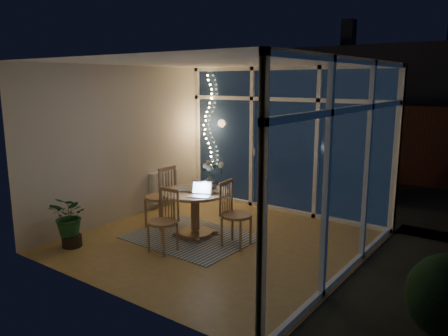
# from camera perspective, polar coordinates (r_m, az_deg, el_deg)

# --- Properties ---
(floor) EXTENTS (4.00, 4.00, 0.00)m
(floor) POSITION_cam_1_polar(r_m,az_deg,el_deg) (6.57, -0.81, -9.60)
(floor) COLOR olive
(floor) RESTS_ON ground
(ceiling) EXTENTS (4.00, 4.00, 0.00)m
(ceiling) POSITION_cam_1_polar(r_m,az_deg,el_deg) (6.14, -0.88, 13.68)
(ceiling) COLOR silver
(ceiling) RESTS_ON wall_back
(wall_back) EXTENTS (4.00, 0.04, 2.60)m
(wall_back) POSITION_cam_1_polar(r_m,az_deg,el_deg) (7.90, 7.93, 3.60)
(wall_back) COLOR beige
(wall_back) RESTS_ON floor
(wall_front) EXTENTS (4.00, 0.04, 2.60)m
(wall_front) POSITION_cam_1_polar(r_m,az_deg,el_deg) (4.81, -15.33, -1.64)
(wall_front) COLOR beige
(wall_front) RESTS_ON floor
(wall_left) EXTENTS (0.04, 4.00, 2.60)m
(wall_left) POSITION_cam_1_polar(r_m,az_deg,el_deg) (7.59, -13.03, 3.10)
(wall_left) COLOR beige
(wall_left) RESTS_ON floor
(wall_right) EXTENTS (0.04, 4.00, 2.60)m
(wall_right) POSITION_cam_1_polar(r_m,az_deg,el_deg) (5.29, 16.73, -0.57)
(wall_right) COLOR beige
(wall_right) RESTS_ON floor
(window_wall_back) EXTENTS (4.00, 0.10, 2.60)m
(window_wall_back) POSITION_cam_1_polar(r_m,az_deg,el_deg) (7.86, 7.79, 3.57)
(window_wall_back) COLOR white
(window_wall_back) RESTS_ON floor
(window_wall_right) EXTENTS (0.10, 4.00, 2.60)m
(window_wall_right) POSITION_cam_1_polar(r_m,az_deg,el_deg) (5.30, 16.33, -0.52)
(window_wall_right) COLOR white
(window_wall_right) RESTS_ON floor
(radiator) EXTENTS (0.10, 0.70, 0.58)m
(radiator) POSITION_cam_1_polar(r_m,az_deg,el_deg) (8.32, -7.80, -2.32)
(radiator) COLOR silver
(radiator) RESTS_ON wall_left
(fairy_lights) EXTENTS (0.24, 0.10, 1.85)m
(fairy_lights) POSITION_cam_1_polar(r_m,az_deg,el_deg) (8.67, -2.10, 5.88)
(fairy_lights) COLOR #FFC566
(fairy_lights) RESTS_ON window_wall_back
(garden_patio) EXTENTS (12.00, 6.00, 0.10)m
(garden_patio) POSITION_cam_1_polar(r_m,az_deg,el_deg) (10.68, 17.79, -2.26)
(garden_patio) COLOR black
(garden_patio) RESTS_ON ground
(garden_fence) EXTENTS (11.00, 0.08, 1.80)m
(garden_fence) POSITION_cam_1_polar(r_m,az_deg,el_deg) (11.13, 16.47, 3.39)
(garden_fence) COLOR #391D14
(garden_fence) RESTS_ON ground
(neighbour_roof) EXTENTS (7.00, 3.00, 2.20)m
(neighbour_roof) POSITION_cam_1_polar(r_m,az_deg,el_deg) (13.83, 22.27, 9.88)
(neighbour_roof) COLOR #30343A
(neighbour_roof) RESTS_ON ground
(garden_shrubs) EXTENTS (0.90, 0.90, 0.90)m
(garden_shrubs) POSITION_cam_1_polar(r_m,az_deg,el_deg) (9.63, 7.56, -0.14)
(garden_shrubs) COLOR black
(garden_shrubs) RESTS_ON ground
(rug) EXTENTS (1.82, 1.47, 0.01)m
(rug) POSITION_cam_1_polar(r_m,az_deg,el_deg) (6.76, -4.30, -8.98)
(rug) COLOR beige
(rug) RESTS_ON floor
(dining_table) EXTENTS (1.07, 1.07, 0.71)m
(dining_table) POSITION_cam_1_polar(r_m,az_deg,el_deg) (6.72, -3.79, -5.96)
(dining_table) COLOR #936042
(dining_table) RESTS_ON floor
(chair_left) EXTENTS (0.48, 0.48, 1.03)m
(chair_left) POSITION_cam_1_polar(r_m,az_deg,el_deg) (7.16, -8.43, -3.62)
(chair_left) COLOR #936042
(chair_left) RESTS_ON floor
(chair_right) EXTENTS (0.49, 0.49, 0.96)m
(chair_right) POSITION_cam_1_polar(r_m,az_deg,el_deg) (6.27, 1.63, -6.00)
(chair_right) COLOR #936042
(chair_right) RESTS_ON floor
(chair_front) EXTENTS (0.42, 0.42, 0.89)m
(chair_front) POSITION_cam_1_polar(r_m,az_deg,el_deg) (6.14, -8.03, -6.84)
(chair_front) COLOR #936042
(chair_front) RESTS_ON floor
(laptop) EXTENTS (0.38, 0.36, 0.22)m
(laptop) POSITION_cam_1_polar(r_m,az_deg,el_deg) (6.29, -3.19, -2.76)
(laptop) COLOR silver
(laptop) RESTS_ON dining_table
(flower_vase) EXTENTS (0.21, 0.21, 0.21)m
(flower_vase) POSITION_cam_1_polar(r_m,az_deg,el_deg) (6.77, -1.69, -1.78)
(flower_vase) COLOR silver
(flower_vase) RESTS_ON dining_table
(bowl) EXTENTS (0.16, 0.16, 0.04)m
(bowl) POSITION_cam_1_polar(r_m,az_deg,el_deg) (6.50, -0.92, -3.11)
(bowl) COLOR silver
(bowl) RESTS_ON dining_table
(newspapers) EXTENTS (0.46, 0.40, 0.02)m
(newspapers) POSITION_cam_1_polar(r_m,az_deg,el_deg) (6.73, -5.08, -2.74)
(newspapers) COLOR silver
(newspapers) RESTS_ON dining_table
(phone) EXTENTS (0.13, 0.10, 0.01)m
(phone) POSITION_cam_1_polar(r_m,az_deg,el_deg) (6.49, -3.59, -3.28)
(phone) COLOR black
(phone) RESTS_ON dining_table
(potted_plant) EXTENTS (0.62, 0.57, 0.76)m
(potted_plant) POSITION_cam_1_polar(r_m,az_deg,el_deg) (6.64, -19.40, -6.57)
(potted_plant) COLOR #1B4C24
(potted_plant) RESTS_ON floor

